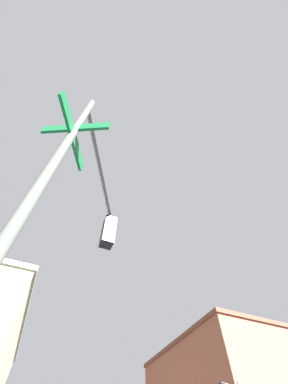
% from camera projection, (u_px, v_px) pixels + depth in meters
% --- Properties ---
extents(traffic_signal_near, '(1.82, 3.12, 6.28)m').
position_uv_depth(traffic_signal_near, '(86.00, 212.00, 3.63)').
color(traffic_signal_near, '#474C47').
rests_on(traffic_signal_near, ground_plane).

